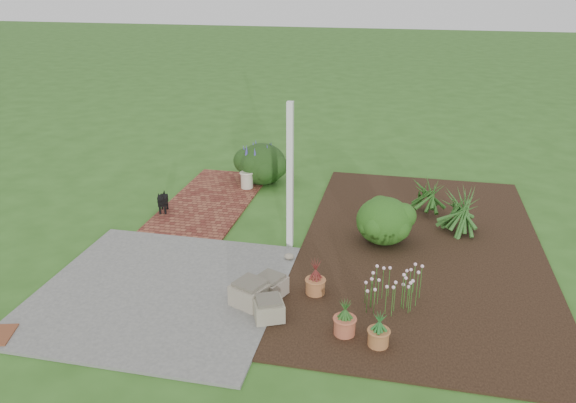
% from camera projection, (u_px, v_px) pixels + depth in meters
% --- Properties ---
extents(ground, '(80.00, 80.00, 0.00)m').
position_uv_depth(ground, '(272.00, 247.00, 9.56)').
color(ground, '#305C1D').
rests_on(ground, ground).
extents(concrete_patio, '(3.50, 3.50, 0.04)m').
position_uv_depth(concrete_patio, '(160.00, 291.00, 8.22)').
color(concrete_patio, '#5F5F5C').
rests_on(concrete_patio, ground).
extents(brick_path, '(1.60, 3.50, 0.04)m').
position_uv_depth(brick_path, '(211.00, 200.00, 11.47)').
color(brick_path, '#5D251D').
rests_on(brick_path, ground).
extents(garden_bed, '(4.00, 7.00, 0.03)m').
position_uv_depth(garden_bed, '(421.00, 248.00, 9.52)').
color(garden_bed, black).
rests_on(garden_bed, ground).
extents(veranda_post, '(0.10, 0.10, 2.50)m').
position_uv_depth(veranda_post, '(290.00, 178.00, 9.12)').
color(veranda_post, white).
rests_on(veranda_post, ground).
extents(stone_trough_near, '(0.51, 0.51, 0.26)m').
position_uv_depth(stone_trough_near, '(269.00, 309.00, 7.50)').
color(stone_trough_near, gray).
rests_on(stone_trough_near, concrete_patio).
extents(stone_trough_mid, '(0.59, 0.59, 0.30)m').
position_uv_depth(stone_trough_mid, '(250.00, 294.00, 7.83)').
color(stone_trough_mid, '#716955').
rests_on(stone_trough_mid, concrete_patio).
extents(stone_trough_far, '(0.52, 0.52, 0.26)m').
position_uv_depth(stone_trough_far, '(270.00, 286.00, 8.04)').
color(stone_trough_far, '#716554').
rests_on(stone_trough_far, concrete_patio).
extents(black_dog, '(0.23, 0.48, 0.42)m').
position_uv_depth(black_dog, '(163.00, 200.00, 10.74)').
color(black_dog, black).
rests_on(black_dog, brick_path).
extents(cream_ceramic_urn, '(0.31, 0.31, 0.35)m').
position_uv_depth(cream_ceramic_urn, '(247.00, 180.00, 12.01)').
color(cream_ceramic_urn, beige).
rests_on(cream_ceramic_urn, brick_path).
extents(evergreen_shrub, '(1.13, 1.13, 0.81)m').
position_uv_depth(evergreen_shrub, '(384.00, 220.00, 9.56)').
color(evergreen_shrub, '#154114').
rests_on(evergreen_shrub, garden_bed).
extents(agapanthus_clump_back, '(1.29, 1.29, 0.94)m').
position_uv_depth(agapanthus_clump_back, '(460.00, 208.00, 9.88)').
color(agapanthus_clump_back, '#123C19').
rests_on(agapanthus_clump_back, garden_bed).
extents(agapanthus_clump_front, '(1.21, 1.21, 0.84)m').
position_uv_depth(agapanthus_clump_front, '(427.00, 192.00, 10.70)').
color(agapanthus_clump_front, '#104118').
rests_on(agapanthus_clump_front, garden_bed).
extents(pink_flower_patch, '(1.06, 1.06, 0.55)m').
position_uv_depth(pink_flower_patch, '(394.00, 286.00, 7.79)').
color(pink_flower_patch, '#113D0F').
rests_on(pink_flower_patch, garden_bed).
extents(terracotta_pot_bronze, '(0.34, 0.34, 0.23)m').
position_uv_depth(terracotta_pot_bronze, '(315.00, 286.00, 8.11)').
color(terracotta_pot_bronze, '#AD683A').
rests_on(terracotta_pot_bronze, garden_bed).
extents(terracotta_pot_small_left, '(0.27, 0.27, 0.22)m').
position_uv_depth(terracotta_pot_small_left, '(378.00, 338.00, 6.98)').
color(terracotta_pot_small_left, '#A96939').
rests_on(terracotta_pot_small_left, garden_bed).
extents(terracotta_pot_small_right, '(0.37, 0.37, 0.23)m').
position_uv_depth(terracotta_pot_small_right, '(345.00, 326.00, 7.19)').
color(terracotta_pot_small_right, '#B65B3D').
rests_on(terracotta_pot_small_right, garden_bed).
extents(purple_flowering_bush, '(1.24, 1.24, 0.91)m').
position_uv_depth(purple_flowering_bush, '(262.00, 163.00, 12.32)').
color(purple_flowering_bush, black).
rests_on(purple_flowering_bush, ground).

